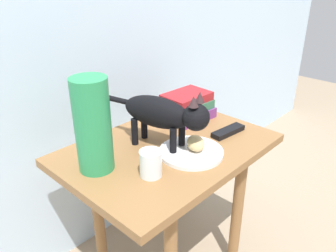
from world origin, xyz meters
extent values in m
cube|color=olive|center=(0.00, 0.00, 0.56)|extent=(0.75, 0.53, 0.03)
cylinder|color=olive|center=(0.20, -0.20, 0.27)|extent=(0.04, 0.04, 0.55)
cylinder|color=olive|center=(-0.20, 0.20, 0.27)|extent=(0.04, 0.04, 0.55)
cylinder|color=olive|center=(0.20, 0.20, 0.27)|extent=(0.04, 0.04, 0.55)
cylinder|color=white|center=(0.01, -0.10, 0.58)|extent=(0.22, 0.22, 0.01)
ellipsoid|color=#E0BC7A|center=(0.03, -0.10, 0.62)|extent=(0.09, 0.10, 0.05)
cylinder|color=black|center=(0.02, -0.05, 0.63)|extent=(0.02, 0.02, 0.10)
cylinder|color=black|center=(-0.04, -0.06, 0.63)|extent=(0.02, 0.02, 0.10)
cylinder|color=black|center=(-0.01, 0.11, 0.63)|extent=(0.02, 0.02, 0.10)
cylinder|color=black|center=(-0.07, 0.10, 0.63)|extent=(0.02, 0.02, 0.10)
ellipsoid|color=black|center=(-0.03, 0.03, 0.71)|extent=(0.14, 0.27, 0.11)
sphere|color=black|center=(0.01, -0.12, 0.72)|extent=(0.09, 0.09, 0.09)
cone|color=#332224|center=(0.03, -0.11, 0.79)|extent=(0.03, 0.03, 0.03)
cone|color=#332224|center=(-0.01, -0.12, 0.79)|extent=(0.03, 0.03, 0.03)
cylinder|color=black|center=(-0.07, 0.23, 0.72)|extent=(0.05, 0.16, 0.02)
cube|color=#72337A|center=(0.24, 0.10, 0.60)|extent=(0.21, 0.16, 0.04)
cube|color=#336B4C|center=(0.23, 0.11, 0.64)|extent=(0.19, 0.15, 0.04)
cube|color=maroon|center=(0.23, 0.11, 0.67)|extent=(0.20, 0.14, 0.03)
cylinder|color=#288C51|center=(-0.26, 0.07, 0.73)|extent=(0.11, 0.11, 0.30)
cylinder|color=silver|center=(-0.17, -0.09, 0.62)|extent=(0.07, 0.07, 0.08)
cylinder|color=silver|center=(-0.17, -0.09, 0.60)|extent=(0.06, 0.06, 0.04)
cube|color=black|center=(0.23, -0.10, 0.59)|extent=(0.15, 0.06, 0.02)
camera|label=1|loc=(-0.78, -0.74, 1.17)|focal=36.32mm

